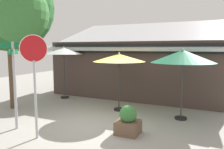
% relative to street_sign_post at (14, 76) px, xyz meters
% --- Properties ---
extents(ground_plane, '(28.00, 28.00, 0.10)m').
position_rel_street_sign_post_xyz_m(ground_plane, '(2.15, 1.81, -1.80)').
color(ground_plane, '#9E9B93').
extents(cafe_building, '(9.72, 5.48, 4.35)m').
position_rel_street_sign_post_xyz_m(cafe_building, '(1.91, 7.56, -0.16)').
color(cafe_building, '#473833').
rests_on(cafe_building, ground).
extents(street_sign_post, '(0.78, 0.73, 2.87)m').
position_rel_street_sign_post_xyz_m(street_sign_post, '(0.00, 0.00, 0.00)').
color(street_sign_post, '#A8AAB2').
rests_on(street_sign_post, ground).
extents(stop_sign, '(0.68, 0.44, 3.05)m').
position_rel_street_sign_post_xyz_m(stop_sign, '(1.20, -0.32, 0.38)').
color(stop_sign, '#A8AAB2').
rests_on(stop_sign, ground).
extents(patio_umbrella_ivory_left, '(2.04, 2.04, 2.74)m').
position_rel_street_sign_post_xyz_m(patio_umbrella_ivory_left, '(-1.41, 4.42, 0.72)').
color(patio_umbrella_ivory_left, black).
rests_on(patio_umbrella_ivory_left, ground).
extents(patio_umbrella_mustard_center, '(2.19, 2.19, 2.49)m').
position_rel_street_sign_post_xyz_m(patio_umbrella_mustard_center, '(2.17, 3.50, 0.48)').
color(patio_umbrella_mustard_center, black).
rests_on(patio_umbrella_mustard_center, ground).
extents(patio_umbrella_forest_green_right, '(2.34, 2.34, 2.67)m').
position_rel_street_sign_post_xyz_m(patio_umbrella_forest_green_right, '(4.77, 3.40, 0.59)').
color(patio_umbrella_forest_green_right, black).
rests_on(patio_umbrella_forest_green_right, ground).
extents(shade_tree, '(4.17, 3.83, 6.35)m').
position_rel_street_sign_post_xyz_m(shade_tree, '(-2.05, 1.75, 2.59)').
color(shade_tree, brown).
rests_on(shade_tree, ground).
extents(sidewalk_planter, '(0.69, 0.69, 0.91)m').
position_rel_street_sign_post_xyz_m(sidewalk_planter, '(3.52, 1.18, -1.35)').
color(sidewalk_planter, brown).
rests_on(sidewalk_planter, ground).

